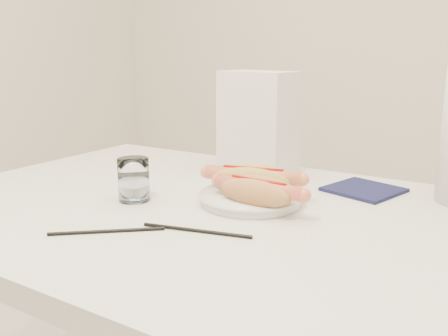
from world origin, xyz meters
The scene contains 9 objects.
table centered at (0.00, 0.00, 0.69)m, with size 1.20×0.80×0.75m.
plate centered at (0.05, 0.06, 0.76)m, with size 0.20×0.20×0.02m, color white.
hotdog_left centered at (0.04, 0.09, 0.79)m, with size 0.20×0.11×0.05m.
hotdog_right centered at (0.09, 0.02, 0.79)m, with size 0.18×0.08×0.05m.
water_glass centered at (-0.16, -0.05, 0.79)m, with size 0.06×0.06×0.09m, color white.
chopstick_near centered at (-0.08, -0.21, 0.75)m, with size 0.01×0.01×0.19m, color black.
chopstick_far centered at (0.05, -0.13, 0.75)m, with size 0.01×0.01×0.19m, color black.
napkin_box centered at (-0.07, 0.30, 0.87)m, with size 0.19×0.10×0.25m, color silver.
navy_napkin centered at (0.21, 0.26, 0.75)m, with size 0.14×0.14×0.01m, color #121439.
Camera 1 is at (0.49, -0.75, 1.04)m, focal length 39.02 mm.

